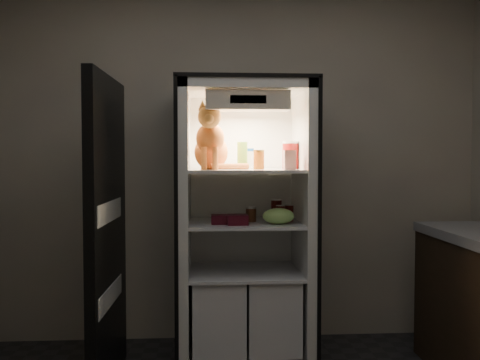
{
  "coord_description": "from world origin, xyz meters",
  "views": [
    {
      "loc": [
        -0.26,
        -2.22,
        1.37
      ],
      "look_at": [
        -0.03,
        1.32,
        1.22
      ],
      "focal_mm": 40.0,
      "sensor_mm": 36.0,
      "label": 1
    }
  ],
  "objects_px": {
    "tabby_cat": "(211,144)",
    "mayo_tub": "(247,159)",
    "soda_can_b": "(289,213)",
    "pepper_jar": "(290,155)",
    "salsa_jar": "(259,160)",
    "berry_box_left": "(220,219)",
    "refrigerator": "(244,242)",
    "soda_can_a": "(276,210)",
    "soda_can_c": "(280,214)",
    "condiment_jar": "(251,214)",
    "parmesan_shaker": "(242,156)",
    "grape_bag": "(278,216)",
    "cream_carton": "(290,160)",
    "berry_box_right": "(238,220)"
  },
  "relations": [
    {
      "from": "tabby_cat",
      "to": "mayo_tub",
      "type": "height_order",
      "value": "tabby_cat"
    },
    {
      "from": "mayo_tub",
      "to": "soda_can_b",
      "type": "xyz_separation_m",
      "value": [
        0.27,
        -0.14,
        -0.36
      ]
    },
    {
      "from": "pepper_jar",
      "to": "mayo_tub",
      "type": "bearing_deg",
      "value": 160.69
    },
    {
      "from": "salsa_jar",
      "to": "pepper_jar",
      "type": "relative_size",
      "value": 0.68
    },
    {
      "from": "berry_box_left",
      "to": "refrigerator",
      "type": "bearing_deg",
      "value": 46.72
    },
    {
      "from": "tabby_cat",
      "to": "soda_can_a",
      "type": "height_order",
      "value": "tabby_cat"
    },
    {
      "from": "soda_can_a",
      "to": "soda_can_c",
      "type": "xyz_separation_m",
      "value": [
        0.01,
        -0.15,
        -0.01
      ]
    },
    {
      "from": "tabby_cat",
      "to": "salsa_jar",
      "type": "height_order",
      "value": "tabby_cat"
    },
    {
      "from": "salsa_jar",
      "to": "soda_can_a",
      "type": "bearing_deg",
      "value": 47.69
    },
    {
      "from": "soda_can_c",
      "to": "mayo_tub",
      "type": "bearing_deg",
      "value": 137.44
    },
    {
      "from": "condiment_jar",
      "to": "berry_box_left",
      "type": "bearing_deg",
      "value": -151.32
    },
    {
      "from": "soda_can_b",
      "to": "berry_box_left",
      "type": "bearing_deg",
      "value": -166.2
    },
    {
      "from": "mayo_tub",
      "to": "soda_can_a",
      "type": "bearing_deg",
      "value": -11.75
    },
    {
      "from": "parmesan_shaker",
      "to": "pepper_jar",
      "type": "bearing_deg",
      "value": 1.71
    },
    {
      "from": "pepper_jar",
      "to": "grape_bag",
      "type": "xyz_separation_m",
      "value": [
        -0.11,
        -0.18,
        -0.39
      ]
    },
    {
      "from": "cream_carton",
      "to": "berry_box_right",
      "type": "height_order",
      "value": "cream_carton"
    },
    {
      "from": "parmesan_shaker",
      "to": "soda_can_a",
      "type": "height_order",
      "value": "parmesan_shaker"
    },
    {
      "from": "soda_can_a",
      "to": "berry_box_right",
      "type": "relative_size",
      "value": 1.07
    },
    {
      "from": "berry_box_left",
      "to": "berry_box_right",
      "type": "height_order",
      "value": "berry_box_right"
    },
    {
      "from": "tabby_cat",
      "to": "soda_can_b",
      "type": "height_order",
      "value": "tabby_cat"
    },
    {
      "from": "tabby_cat",
      "to": "soda_can_a",
      "type": "bearing_deg",
      "value": 23.94
    },
    {
      "from": "parmesan_shaker",
      "to": "berry_box_left",
      "type": "relative_size",
      "value": 1.54
    },
    {
      "from": "condiment_jar",
      "to": "soda_can_b",
      "type": "bearing_deg",
      "value": -0.0
    },
    {
      "from": "refrigerator",
      "to": "parmesan_shaker",
      "type": "distance_m",
      "value": 0.59
    },
    {
      "from": "refrigerator",
      "to": "grape_bag",
      "type": "relative_size",
      "value": 9.17
    },
    {
      "from": "soda_can_a",
      "to": "berry_box_left",
      "type": "xyz_separation_m",
      "value": [
        -0.39,
        -0.21,
        -0.04
      ]
    },
    {
      "from": "grape_bag",
      "to": "berry_box_right",
      "type": "distance_m",
      "value": 0.26
    },
    {
      "from": "soda_can_c",
      "to": "grape_bag",
      "type": "xyz_separation_m",
      "value": [
        -0.03,
        -0.09,
        -0.0
      ]
    },
    {
      "from": "berry_box_right",
      "to": "cream_carton",
      "type": "bearing_deg",
      "value": -4.98
    },
    {
      "from": "tabby_cat",
      "to": "berry_box_right",
      "type": "bearing_deg",
      "value": -24.77
    },
    {
      "from": "mayo_tub",
      "to": "condiment_jar",
      "type": "bearing_deg",
      "value": -82.5
    },
    {
      "from": "parmesan_shaker",
      "to": "soda_can_b",
      "type": "xyz_separation_m",
      "value": [
        0.31,
        -0.03,
        -0.39
      ]
    },
    {
      "from": "condiment_jar",
      "to": "refrigerator",
      "type": "bearing_deg",
      "value": 125.5
    },
    {
      "from": "salsa_jar",
      "to": "soda_can_b",
      "type": "height_order",
      "value": "salsa_jar"
    },
    {
      "from": "soda_can_c",
      "to": "grape_bag",
      "type": "height_order",
      "value": "soda_can_c"
    },
    {
      "from": "soda_can_b",
      "to": "berry_box_right",
      "type": "distance_m",
      "value": 0.39
    },
    {
      "from": "refrigerator",
      "to": "pepper_jar",
      "type": "height_order",
      "value": "refrigerator"
    },
    {
      "from": "pepper_jar",
      "to": "tabby_cat",
      "type": "bearing_deg",
      "value": -168.73
    },
    {
      "from": "salsa_jar",
      "to": "grape_bag",
      "type": "relative_size",
      "value": 0.62
    },
    {
      "from": "tabby_cat",
      "to": "mayo_tub",
      "type": "bearing_deg",
      "value": 43.53
    },
    {
      "from": "tabby_cat",
      "to": "berry_box_left",
      "type": "bearing_deg",
      "value": -33.05
    },
    {
      "from": "salsa_jar",
      "to": "condiment_jar",
      "type": "xyz_separation_m",
      "value": [
        -0.05,
        0.05,
        -0.36
      ]
    },
    {
      "from": "berry_box_right",
      "to": "mayo_tub",
      "type": "bearing_deg",
      "value": 74.81
    },
    {
      "from": "salsa_jar",
      "to": "berry_box_left",
      "type": "distance_m",
      "value": 0.46
    },
    {
      "from": "tabby_cat",
      "to": "parmesan_shaker",
      "type": "xyz_separation_m",
      "value": [
        0.21,
        0.1,
        -0.07
      ]
    },
    {
      "from": "tabby_cat",
      "to": "berry_box_left",
      "type": "xyz_separation_m",
      "value": [
        0.06,
        -0.04,
        -0.49
      ]
    },
    {
      "from": "cream_carton",
      "to": "berry_box_left",
      "type": "bearing_deg",
      "value": 170.19
    },
    {
      "from": "pepper_jar",
      "to": "soda_can_b",
      "type": "distance_m",
      "value": 0.39
    },
    {
      "from": "pepper_jar",
      "to": "condiment_jar",
      "type": "xyz_separation_m",
      "value": [
        -0.27,
        -0.04,
        -0.39
      ]
    },
    {
      "from": "soda_can_b",
      "to": "soda_can_c",
      "type": "relative_size",
      "value": 0.99
    }
  ]
}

